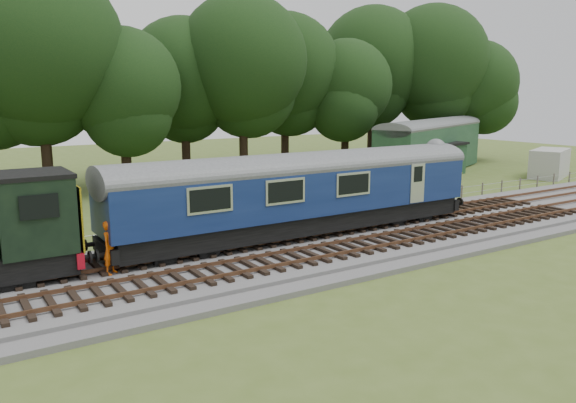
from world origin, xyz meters
TOP-DOWN VIEW (x-y plane):
  - ground at (0.00, 0.00)m, footprint 120.00×120.00m
  - ballast at (0.00, 0.00)m, footprint 70.00×7.00m
  - track_north at (0.00, 1.40)m, footprint 67.20×2.40m
  - track_south at (0.00, -1.60)m, footprint 67.20×2.40m
  - fence at (0.00, 4.50)m, footprint 64.00×0.12m
  - tree_line at (0.00, 22.00)m, footprint 70.00×8.00m
  - dmu_railcar at (1.53, 1.40)m, footprint 18.05×2.86m
  - worker at (-7.40, 0.43)m, footprint 0.83×0.82m
  - parked_coach at (23.96, 14.60)m, footprint 17.65×10.13m
  - shed at (24.63, 14.08)m, footprint 3.96×3.96m
  - caravan at (30.38, 7.69)m, footprint 5.24×3.89m

SIDE VIEW (x-z plane):
  - ground at x=0.00m, z-range 0.00..0.00m
  - fence at x=0.00m, z-range -0.50..0.50m
  - tree_line at x=0.00m, z-range -9.00..9.00m
  - ballast at x=0.00m, z-range 0.00..0.35m
  - track_north at x=0.00m, z-range 0.31..0.52m
  - track_south at x=0.00m, z-range 0.31..0.52m
  - caravan at x=30.38m, z-range 0.00..2.31m
  - worker at x=-7.40m, z-range 0.35..2.29m
  - shed at x=24.63m, z-range 0.02..2.75m
  - parked_coach at x=23.96m, z-range 0.28..4.86m
  - dmu_railcar at x=1.53m, z-range 0.67..4.54m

